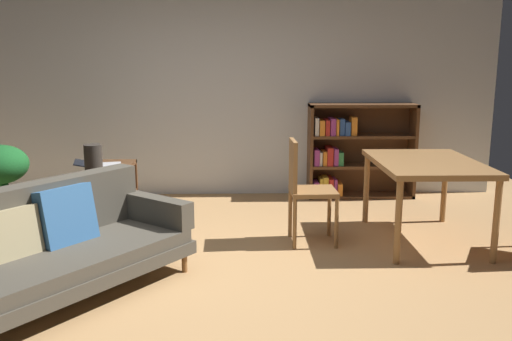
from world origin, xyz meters
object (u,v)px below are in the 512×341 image
Objects in this scene: dining_chair_near at (305,186)px; bookshelf at (352,151)px; potted_floor_plant at (0,174)px; fabric_couch at (49,246)px; desk_speaker at (93,160)px; media_console at (108,199)px; open_laptop at (101,165)px; dining_table at (426,169)px.

bookshelf reaches higher than dining_chair_near.
bookshelf is (3.62, 1.44, -0.03)m from potted_floor_plant.
desk_speaker is (-0.01, 1.30, 0.38)m from fabric_couch.
bookshelf is at bearing 46.62° from fabric_couch.
potted_floor_plant reaches higher than media_console.
dining_table reaches higher than open_laptop.
bookshelf reaches higher than potted_floor_plant.
fabric_couch reaches higher than dining_table.
dining_chair_near is (1.98, -0.56, -0.09)m from open_laptop.
desk_speaker is 0.33× the size of potted_floor_plant.
dining_chair_near is at bearing -15.86° from open_laptop.
dining_chair_near is 0.75× the size of bookshelf.
open_laptop is 2.99m from bookshelf.
potted_floor_plant is (-0.92, 1.42, 0.22)m from fabric_couch.
fabric_couch is 3.26m from dining_table.
dining_chair_near is at bearing -5.94° from potted_floor_plant.
potted_floor_plant is at bearing -163.19° from open_laptop.
open_laptop is at bearing -156.90° from bookshelf.
media_console is at bearing 10.29° from potted_floor_plant.
dining_table is (3.05, -0.14, -0.07)m from desk_speaker.
fabric_couch is 3.93m from bookshelf.
dining_table is (3.96, -0.26, 0.09)m from potted_floor_plant.
dining_table is (3.08, -0.53, 0.05)m from open_laptop.
media_console is 2.96m from bookshelf.
potted_floor_plant reaches higher than dining_table.
fabric_couch is at bearing -57.00° from potted_floor_plant.
open_laptop is 0.41m from desk_speaker.
dining_table is at bearing -2.68° from desk_speaker.
potted_floor_plant reaches higher than fabric_couch.
desk_speaker is 0.93m from potted_floor_plant.
dining_chair_near reaches higher than open_laptop.
bookshelf is (2.71, 1.56, -0.19)m from desk_speaker.
bookshelf reaches higher than desk_speaker.
potted_floor_plant is at bearing -158.38° from bookshelf.
open_laptop is 0.58× the size of potted_floor_plant.
potted_floor_plant reaches higher than open_laptop.
desk_speaker reaches higher than open_laptop.
media_console is 3.61× the size of desk_speaker.
media_console is 1.18× the size of potted_floor_plant.
open_laptop is at bearing 170.29° from dining_table.
open_laptop is 0.40× the size of dining_table.
fabric_couch is 1.60× the size of bookshelf.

